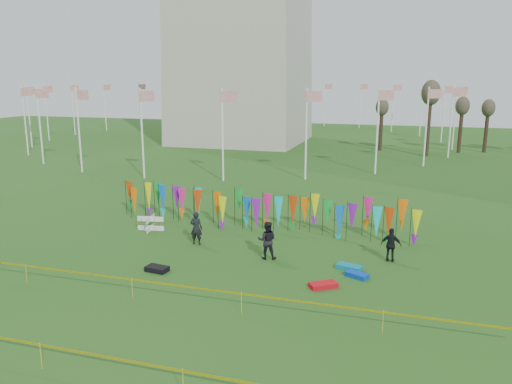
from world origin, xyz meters
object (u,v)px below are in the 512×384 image
(box_kite, at_px, (151,223))
(person_left, at_px, (196,228))
(person_mid, at_px, (267,240))
(kite_bag_teal, at_px, (349,267))
(kite_bag_blue, at_px, (357,275))
(kite_bag_black, at_px, (157,269))
(kite_bag_red, at_px, (323,285))
(person_right, at_px, (391,245))

(box_kite, relative_size, person_left, 0.49)
(person_mid, relative_size, kite_bag_teal, 1.64)
(kite_bag_blue, xyz_separation_m, kite_bag_black, (-9.03, -2.01, 0.01))
(kite_bag_blue, bearing_deg, box_kite, 163.87)
(kite_bag_blue, height_order, kite_bag_red, kite_bag_red)
(kite_bag_black, bearing_deg, kite_bag_red, 3.15)
(box_kite, xyz_separation_m, kite_bag_red, (11.13, -5.18, -0.34))
(kite_bag_teal, bearing_deg, kite_bag_red, -108.80)
(person_left, xyz_separation_m, kite_bag_teal, (8.38, -1.27, -0.80))
(box_kite, relative_size, kite_bag_teal, 0.77)
(kite_bag_red, xyz_separation_m, kite_bag_teal, (0.83, 2.43, 0.00))
(person_right, height_order, kite_bag_black, person_right)
(kite_bag_red, bearing_deg, kite_bag_blue, 51.35)
(person_left, relative_size, kite_bag_blue, 1.81)
(kite_bag_blue, distance_m, kite_bag_red, 2.03)
(person_left, bearing_deg, kite_bag_red, 149.13)
(person_mid, relative_size, kite_bag_red, 1.61)
(kite_bag_red, bearing_deg, kite_bag_black, -176.85)
(person_left, distance_m, kite_bag_black, 4.21)
(box_kite, relative_size, kite_bag_black, 0.86)
(person_mid, xyz_separation_m, kite_bag_teal, (4.12, -0.27, -0.85))
(box_kite, height_order, kite_bag_black, box_kite)
(box_kite, xyz_separation_m, person_right, (13.77, -1.09, 0.40))
(person_left, bearing_deg, kite_bag_teal, 166.65)
(person_left, bearing_deg, person_right, 177.40)
(person_right, height_order, kite_bag_teal, person_right)
(person_mid, xyz_separation_m, kite_bag_blue, (4.56, -1.11, -0.86))
(person_left, distance_m, kite_bag_blue, 9.11)
(person_mid, bearing_deg, person_left, -24.86)
(kite_bag_red, bearing_deg, box_kite, 155.07)
(box_kite, height_order, person_left, person_left)
(person_mid, xyz_separation_m, person_right, (5.93, 1.38, -0.11))
(person_right, relative_size, kite_bag_blue, 1.68)
(person_left, xyz_separation_m, person_right, (10.19, 0.38, -0.07))
(box_kite, distance_m, kite_bag_black, 6.55)
(kite_bag_blue, relative_size, kite_bag_teal, 0.86)
(person_mid, height_order, kite_bag_blue, person_mid)
(box_kite, xyz_separation_m, person_left, (3.58, -1.47, 0.47))
(kite_bag_black, bearing_deg, kite_bag_blue, 12.58)
(person_left, distance_m, kite_bag_red, 8.45)
(person_mid, bearing_deg, person_right, -178.49)
(box_kite, bearing_deg, person_left, -22.32)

